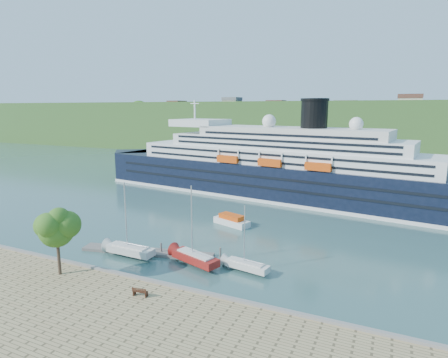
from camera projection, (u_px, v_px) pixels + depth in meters
ground at (113, 279)px, 46.95m from camera, size 400.00×400.00×0.00m
far_hillside at (323, 128)px, 174.26m from camera, size 400.00×50.00×24.00m
quay_coping at (111, 271)px, 46.55m from camera, size 220.00×0.50×0.30m
cruise_ship at (268, 148)px, 89.69m from camera, size 104.92×28.93×23.32m
park_bench at (140, 291)px, 40.68m from camera, size 1.85×0.96×1.13m
promenade_tree at (57, 238)px, 45.31m from camera, size 5.59×5.59×9.26m
floating_pontoon at (147, 252)px, 55.39m from camera, size 20.08×6.71×0.45m
sailboat_white_near at (129, 222)px, 52.98m from camera, size 8.17×2.48×10.48m
sailboat_red at (195, 228)px, 50.10m from camera, size 8.48×4.70×10.56m
sailboat_white_far at (247, 241)px, 48.25m from camera, size 6.82×2.90×8.54m
tender_launch at (232, 220)px, 68.61m from camera, size 7.57×4.62×1.98m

